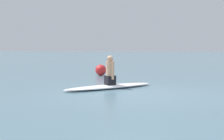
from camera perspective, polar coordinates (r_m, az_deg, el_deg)
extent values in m
plane|color=slate|center=(7.91, 4.64, -5.22)|extent=(400.00, 400.00, 0.00)
ellipsoid|color=white|center=(9.06, -0.41, -3.57)|extent=(2.83, 2.80, 0.13)
cube|color=black|center=(9.03, -0.41, -2.19)|extent=(0.42, 0.42, 0.31)
cylinder|color=tan|center=(8.99, -0.41, 0.27)|extent=(0.41, 0.41, 0.51)
sphere|color=tan|center=(8.98, -0.41, 2.49)|extent=(0.20, 0.20, 0.20)
cylinder|color=tan|center=(8.85, 0.17, -0.23)|extent=(0.12, 0.12, 0.56)
cylinder|color=tan|center=(9.15, -0.97, -0.08)|extent=(0.12, 0.12, 0.56)
sphere|color=red|center=(13.58, -2.41, -0.01)|extent=(0.56, 0.56, 0.56)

